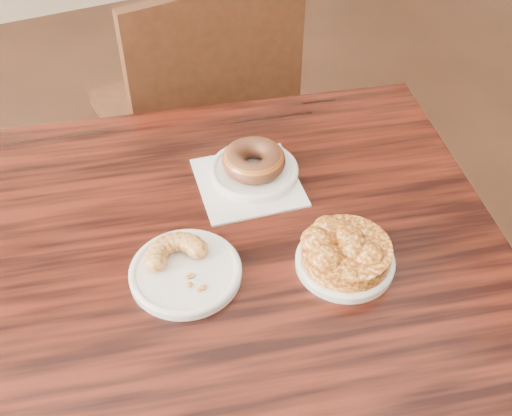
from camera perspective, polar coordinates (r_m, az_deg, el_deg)
name	(u,v)px	position (r m, az deg, el deg)	size (l,w,h in m)	color
cafe_table	(251,382)	(1.31, -0.48, -15.22)	(0.82, 0.82, 0.75)	black
chair_far	(190,115)	(1.79, -5.87, 8.23)	(0.48, 0.48, 0.90)	black
napkin	(248,182)	(1.12, -0.69, 2.30)	(0.17, 0.17, 0.00)	white
plate_donut	(254,171)	(1.13, -0.20, 3.29)	(0.16, 0.16, 0.01)	white
plate_cruller	(186,273)	(0.98, -6.28, -5.73)	(0.17, 0.17, 0.01)	white
plate_fritter	(345,262)	(0.99, 7.90, -4.78)	(0.15, 0.15, 0.01)	white
glazed_donut	(254,160)	(1.11, -0.21, 4.28)	(0.11, 0.11, 0.04)	#8F5014
apple_fritter	(347,250)	(0.97, 8.06, -3.69)	(0.18, 0.18, 0.04)	#4F1D08
cruller_fragment	(185,264)	(0.96, -6.37, -4.93)	(0.11, 0.11, 0.03)	brown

